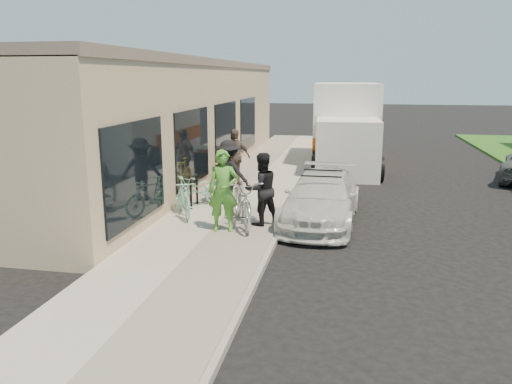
{
  "coord_description": "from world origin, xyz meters",
  "views": [
    {
      "loc": [
        1.14,
        -10.05,
        3.64
      ],
      "look_at": [
        -0.97,
        0.89,
        1.05
      ],
      "focal_mm": 35.0,
      "sensor_mm": 36.0,
      "label": 1
    }
  ],
  "objects_px": {
    "sedan_silver": "(328,188)",
    "bystander_b": "(234,157)",
    "man_standing": "(261,189)",
    "cruiser_bike_c": "(224,175)",
    "moving_truck": "(345,130)",
    "woman_rider": "(223,191)",
    "cruiser_bike_a": "(184,198)",
    "sandwich_board": "(229,165)",
    "sedan_white": "(322,198)",
    "bystander_a": "(229,172)",
    "bike_rack": "(194,188)",
    "cruiser_bike_b": "(198,190)",
    "tandem_bike": "(243,201)"
  },
  "relations": [
    {
      "from": "sandwich_board",
      "to": "bystander_a",
      "type": "relative_size",
      "value": 0.54
    },
    {
      "from": "woman_rider",
      "to": "bystander_a",
      "type": "xyz_separation_m",
      "value": [
        -0.47,
        2.42,
        -0.04
      ]
    },
    {
      "from": "bike_rack",
      "to": "bystander_a",
      "type": "distance_m",
      "value": 1.05
    },
    {
      "from": "moving_truck",
      "to": "tandem_bike",
      "type": "height_order",
      "value": "moving_truck"
    },
    {
      "from": "sedan_white",
      "to": "bystander_b",
      "type": "xyz_separation_m",
      "value": [
        -3.05,
        3.3,
        0.44
      ]
    },
    {
      "from": "sedan_silver",
      "to": "cruiser_bike_a",
      "type": "distance_m",
      "value": 4.17
    },
    {
      "from": "sedan_silver",
      "to": "cruiser_bike_a",
      "type": "bearing_deg",
      "value": -144.5
    },
    {
      "from": "man_standing",
      "to": "cruiser_bike_c",
      "type": "relative_size",
      "value": 1.11
    },
    {
      "from": "woman_rider",
      "to": "man_standing",
      "type": "height_order",
      "value": "woman_rider"
    },
    {
      "from": "sedan_white",
      "to": "sandwich_board",
      "type": "bearing_deg",
      "value": 133.36
    },
    {
      "from": "sandwich_board",
      "to": "bystander_b",
      "type": "xyz_separation_m",
      "value": [
        0.39,
        -0.83,
        0.42
      ]
    },
    {
      "from": "sedan_white",
      "to": "bystander_a",
      "type": "distance_m",
      "value": 2.77
    },
    {
      "from": "woman_rider",
      "to": "cruiser_bike_c",
      "type": "xyz_separation_m",
      "value": [
        -1.08,
        4.2,
        -0.47
      ]
    },
    {
      "from": "sedan_silver",
      "to": "woman_rider",
      "type": "distance_m",
      "value": 3.94
    },
    {
      "from": "moving_truck",
      "to": "bystander_a",
      "type": "relative_size",
      "value": 3.87
    },
    {
      "from": "tandem_bike",
      "to": "bystander_b",
      "type": "height_order",
      "value": "bystander_b"
    },
    {
      "from": "tandem_bike",
      "to": "bystander_a",
      "type": "bearing_deg",
      "value": 91.62
    },
    {
      "from": "moving_truck",
      "to": "cruiser_bike_c",
      "type": "relative_size",
      "value": 4.44
    },
    {
      "from": "bystander_a",
      "to": "cruiser_bike_a",
      "type": "bearing_deg",
      "value": 76.45
    },
    {
      "from": "cruiser_bike_b",
      "to": "cruiser_bike_c",
      "type": "relative_size",
      "value": 1.1
    },
    {
      "from": "cruiser_bike_c",
      "to": "tandem_bike",
      "type": "bearing_deg",
      "value": -69.4
    },
    {
      "from": "sedan_silver",
      "to": "bystander_b",
      "type": "distance_m",
      "value": 3.61
    },
    {
      "from": "tandem_bike",
      "to": "cruiser_bike_a",
      "type": "xyz_separation_m",
      "value": [
        -1.64,
        0.45,
        -0.09
      ]
    },
    {
      "from": "cruiser_bike_b",
      "to": "bystander_b",
      "type": "bearing_deg",
      "value": 108.23
    },
    {
      "from": "woman_rider",
      "to": "cruiser_bike_a",
      "type": "relative_size",
      "value": 1.17
    },
    {
      "from": "man_standing",
      "to": "cruiser_bike_a",
      "type": "relative_size",
      "value": 1.09
    },
    {
      "from": "sandwich_board",
      "to": "bystander_b",
      "type": "relative_size",
      "value": 0.53
    },
    {
      "from": "cruiser_bike_a",
      "to": "sedan_white",
      "type": "bearing_deg",
      "value": -18.37
    },
    {
      "from": "sedan_white",
      "to": "moving_truck",
      "type": "height_order",
      "value": "moving_truck"
    },
    {
      "from": "moving_truck",
      "to": "bystander_b",
      "type": "relative_size",
      "value": 3.79
    },
    {
      "from": "moving_truck",
      "to": "cruiser_bike_c",
      "type": "height_order",
      "value": "moving_truck"
    },
    {
      "from": "tandem_bike",
      "to": "bystander_b",
      "type": "bearing_deg",
      "value": 84.13
    },
    {
      "from": "cruiser_bike_b",
      "to": "bystander_b",
      "type": "distance_m",
      "value": 2.98
    },
    {
      "from": "bike_rack",
      "to": "cruiser_bike_b",
      "type": "distance_m",
      "value": 0.15
    },
    {
      "from": "woman_rider",
      "to": "cruiser_bike_a",
      "type": "bearing_deg",
      "value": 132.96
    },
    {
      "from": "sedan_white",
      "to": "cruiser_bike_a",
      "type": "height_order",
      "value": "sedan_white"
    },
    {
      "from": "sedan_silver",
      "to": "cruiser_bike_b",
      "type": "xyz_separation_m",
      "value": [
        -3.45,
        -1.21,
        0.05
      ]
    },
    {
      "from": "sedan_silver",
      "to": "man_standing",
      "type": "bearing_deg",
      "value": -116.11
    },
    {
      "from": "sandwich_board",
      "to": "sedan_white",
      "type": "xyz_separation_m",
      "value": [
        3.45,
        -4.13,
        -0.02
      ]
    },
    {
      "from": "bike_rack",
      "to": "sandwich_board",
      "type": "distance_m",
      "value": 3.77
    },
    {
      "from": "cruiser_bike_c",
      "to": "bystander_b",
      "type": "xyz_separation_m",
      "value": [
        0.17,
        0.71,
        0.45
      ]
    },
    {
      "from": "sedan_silver",
      "to": "bystander_b",
      "type": "relative_size",
      "value": 1.77
    },
    {
      "from": "bike_rack",
      "to": "cruiser_bike_b",
      "type": "relative_size",
      "value": 0.51
    },
    {
      "from": "cruiser_bike_b",
      "to": "moving_truck",
      "type": "bearing_deg",
      "value": 89.88
    },
    {
      "from": "sedan_silver",
      "to": "bystander_b",
      "type": "height_order",
      "value": "bystander_b"
    },
    {
      "from": "man_standing",
      "to": "bystander_b",
      "type": "distance_m",
      "value": 4.58
    },
    {
      "from": "woman_rider",
      "to": "man_standing",
      "type": "xyz_separation_m",
      "value": [
        0.77,
        0.65,
        -0.07
      ]
    },
    {
      "from": "sandwich_board",
      "to": "bystander_a",
      "type": "distance_m",
      "value": 3.45
    },
    {
      "from": "tandem_bike",
      "to": "man_standing",
      "type": "height_order",
      "value": "man_standing"
    },
    {
      "from": "sedan_white",
      "to": "tandem_bike",
      "type": "xyz_separation_m",
      "value": [
        -1.81,
        -1.05,
        0.09
      ]
    }
  ]
}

